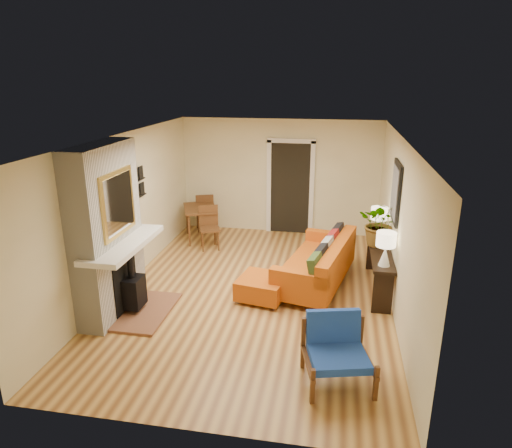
# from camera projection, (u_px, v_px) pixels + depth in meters

# --- Properties ---
(room_shell) EXTENTS (6.50, 6.50, 6.50)m
(room_shell) POSITION_uv_depth(u_px,v_px,m) (304.00, 187.00, 9.74)
(room_shell) COLOR tan
(room_shell) RESTS_ON ground
(fireplace) EXTENTS (1.09, 1.68, 2.60)m
(fireplace) POSITION_uv_depth(u_px,v_px,m) (109.00, 236.00, 6.78)
(fireplace) COLOR white
(fireplace) RESTS_ON ground
(sofa) EXTENTS (1.40, 2.36, 0.87)m
(sofa) POSITION_uv_depth(u_px,v_px,m) (321.00, 264.00, 7.95)
(sofa) COLOR silver
(sofa) RESTS_ON ground
(ottoman) EXTENTS (0.86, 0.86, 0.37)m
(ottoman) POSITION_uv_depth(u_px,v_px,m) (262.00, 287.00, 7.46)
(ottoman) COLOR silver
(ottoman) RESTS_ON ground
(blue_chair) EXTENTS (0.93, 0.91, 0.81)m
(blue_chair) POSITION_uv_depth(u_px,v_px,m) (336.00, 346.00, 5.44)
(blue_chair) COLOR brown
(blue_chair) RESTS_ON ground
(dining_table) EXTENTS (1.12, 1.70, 0.90)m
(dining_table) POSITION_uv_depth(u_px,v_px,m) (203.00, 214.00, 10.09)
(dining_table) COLOR brown
(dining_table) RESTS_ON ground
(console_table) EXTENTS (0.34, 1.85, 0.72)m
(console_table) POSITION_uv_depth(u_px,v_px,m) (380.00, 258.00, 7.68)
(console_table) COLOR black
(console_table) RESTS_ON ground
(lamp_near) EXTENTS (0.30, 0.30, 0.54)m
(lamp_near) POSITION_uv_depth(u_px,v_px,m) (386.00, 245.00, 6.90)
(lamp_near) COLOR white
(lamp_near) RESTS_ON console_table
(lamp_far) EXTENTS (0.30, 0.30, 0.54)m
(lamp_far) POSITION_uv_depth(u_px,v_px,m) (379.00, 218.00, 8.19)
(lamp_far) COLOR white
(lamp_far) RESTS_ON console_table
(houseplant) EXTENTS (0.78, 0.69, 0.80)m
(houseplant) POSITION_uv_depth(u_px,v_px,m) (381.00, 223.00, 7.71)
(houseplant) COLOR #1E5919
(houseplant) RESTS_ON console_table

